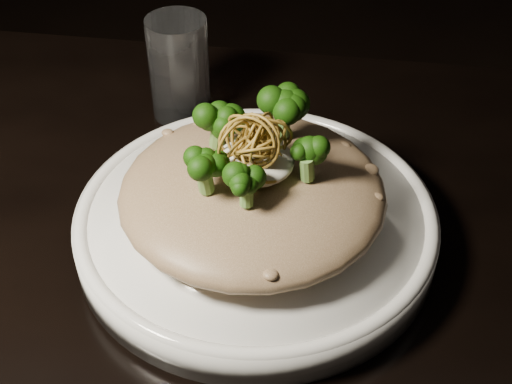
% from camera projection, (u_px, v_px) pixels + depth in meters
% --- Properties ---
extents(table, '(1.10, 0.80, 0.75)m').
position_uv_depth(table, '(222.00, 345.00, 0.66)').
color(table, black).
rests_on(table, ground).
extents(plate, '(0.32, 0.32, 0.03)m').
position_uv_depth(plate, '(256.00, 225.00, 0.64)').
color(plate, white).
rests_on(plate, table).
extents(risotto, '(0.23, 0.23, 0.05)m').
position_uv_depth(risotto, '(252.00, 192.00, 0.61)').
color(risotto, brown).
rests_on(risotto, plate).
extents(broccoli, '(0.13, 0.13, 0.05)m').
position_uv_depth(broccoli, '(260.00, 144.00, 0.58)').
color(broccoli, black).
rests_on(broccoli, risotto).
extents(cheese, '(0.07, 0.07, 0.02)m').
position_uv_depth(cheese, '(255.00, 161.00, 0.58)').
color(cheese, white).
rests_on(cheese, risotto).
extents(shallots, '(0.05, 0.05, 0.04)m').
position_uv_depth(shallots, '(251.00, 134.00, 0.57)').
color(shallots, brown).
rests_on(shallots, cheese).
extents(drinking_glass, '(0.08, 0.08, 0.11)m').
position_uv_depth(drinking_glass, '(179.00, 68.00, 0.76)').
color(drinking_glass, white).
rests_on(drinking_glass, table).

